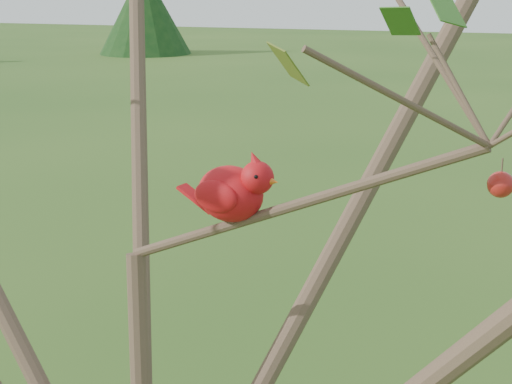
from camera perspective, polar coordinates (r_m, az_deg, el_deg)
crabapple_tree at (r=1.25m, az=-8.74°, el=0.78°), size 2.35×2.05×2.95m
cardinal at (r=1.30m, az=-1.64°, el=0.05°), size 0.20×0.11×0.14m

